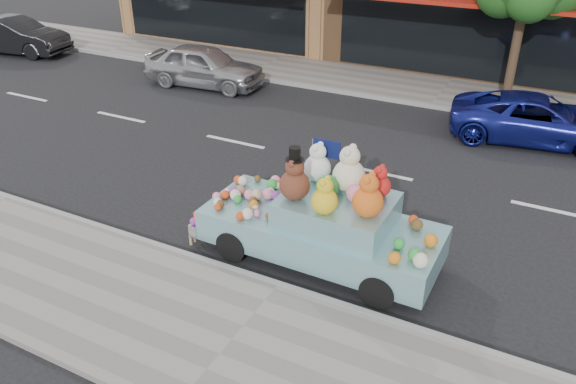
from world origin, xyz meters
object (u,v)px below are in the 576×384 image
Objects in this scene: car_blue at (537,119)px; car_dark at (15,36)px; car_silver at (204,66)px; art_car at (323,221)px.

car_dark reaches higher than car_blue.
car_blue is 19.78m from car_dark.
car_blue is 1.02× the size of car_dark.
car_silver is 0.91× the size of art_car.
car_dark is 0.97× the size of art_car.
car_dark is 18.51m from art_car.
car_blue is (10.57, 0.15, -0.08)m from car_silver.
car_silver is 0.93× the size of car_blue.
art_car is at bearing -138.73° from car_silver.
car_dark is (-9.21, -0.01, 0.02)m from car_silver.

